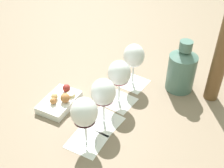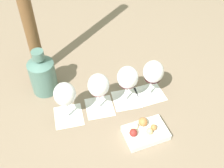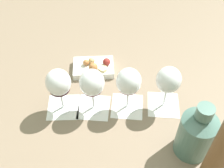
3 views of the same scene
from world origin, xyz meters
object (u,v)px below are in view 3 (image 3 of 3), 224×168
at_px(wine_glass_3, 59,84).
at_px(snack_dish, 94,67).
at_px(wine_glass_1, 129,83).
at_px(wine_glass_0, 168,82).
at_px(ceramic_vase, 196,133).
at_px(wine_glass_2, 92,84).

xyz_separation_m(wine_glass_3, snack_dish, (-0.20, -0.06, -0.10)).
height_order(wine_glass_1, snack_dish, wine_glass_1).
distance_m(wine_glass_0, wine_glass_1, 0.13).
bearing_deg(wine_glass_1, wine_glass_0, 139.84).
bearing_deg(wine_glass_0, ceramic_vase, 66.81).
bearing_deg(wine_glass_2, wine_glass_3, -43.57).
bearing_deg(wine_glass_3, ceramic_vase, 115.58).
bearing_deg(snack_dish, wine_glass_3, 18.02).
distance_m(wine_glass_1, snack_dish, 0.24).
xyz_separation_m(wine_glass_0, ceramic_vase, (0.07, 0.17, -0.03)).
bearing_deg(ceramic_vase, wine_glass_2, -70.68).
relative_size(wine_glass_0, wine_glass_2, 1.00).
bearing_deg(wine_glass_0, wine_glass_3, -41.29).
relative_size(wine_glass_1, wine_glass_2, 1.00).
height_order(wine_glass_1, wine_glass_2, same).
bearing_deg(snack_dish, wine_glass_0, 102.63).
xyz_separation_m(wine_glass_0, wine_glass_3, (0.27, -0.23, 0.00)).
relative_size(wine_glass_2, snack_dish, 0.93).
height_order(wine_glass_1, ceramic_vase, ceramic_vase).
bearing_deg(wine_glass_2, wine_glass_0, 139.70).
bearing_deg(wine_glass_2, snack_dish, -131.23).
relative_size(wine_glass_3, ceramic_vase, 0.84).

